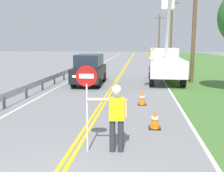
{
  "coord_description": "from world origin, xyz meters",
  "views": [
    {
      "loc": [
        1.76,
        -3.64,
        2.91
      ],
      "look_at": [
        0.67,
        6.45,
        1.2
      ],
      "focal_mm": 41.55,
      "sensor_mm": 36.0,
      "label": 1
    }
  ],
  "objects_px": {
    "traffic_cone_lead": "(155,119)",
    "utility_pole_mid": "(171,30)",
    "oncoming_suv_nearest": "(89,69)",
    "utility_bucket_truck": "(165,62)",
    "utility_pole_near": "(194,23)",
    "flagger_worker": "(116,114)",
    "utility_pole_far": "(159,35)",
    "traffic_cone_mid": "(142,98)",
    "stop_sign_paddle": "(87,89)"
  },
  "relations": [
    {
      "from": "oncoming_suv_nearest",
      "to": "traffic_cone_mid",
      "type": "height_order",
      "value": "oncoming_suv_nearest"
    },
    {
      "from": "utility_pole_mid",
      "to": "traffic_cone_lead",
      "type": "height_order",
      "value": "utility_pole_mid"
    },
    {
      "from": "utility_pole_mid",
      "to": "traffic_cone_mid",
      "type": "distance_m",
      "value": 25.93
    },
    {
      "from": "utility_bucket_truck",
      "to": "utility_pole_mid",
      "type": "relative_size",
      "value": 0.78
    },
    {
      "from": "traffic_cone_lead",
      "to": "flagger_worker",
      "type": "bearing_deg",
      "value": -119.45
    },
    {
      "from": "utility_pole_mid",
      "to": "utility_pole_far",
      "type": "distance_m",
      "value": 17.46
    },
    {
      "from": "utility_pole_near",
      "to": "traffic_cone_lead",
      "type": "bearing_deg",
      "value": -106.8
    },
    {
      "from": "utility_pole_near",
      "to": "utility_pole_mid",
      "type": "bearing_deg",
      "value": 88.53
    },
    {
      "from": "utility_pole_mid",
      "to": "traffic_cone_mid",
      "type": "relative_size",
      "value": 12.59
    },
    {
      "from": "stop_sign_paddle",
      "to": "oncoming_suv_nearest",
      "type": "distance_m",
      "value": 11.43
    },
    {
      "from": "traffic_cone_lead",
      "to": "traffic_cone_mid",
      "type": "xyz_separation_m",
      "value": [
        -0.41,
        3.42,
        0.0
      ]
    },
    {
      "from": "utility_pole_near",
      "to": "utility_pole_far",
      "type": "relative_size",
      "value": 0.98
    },
    {
      "from": "flagger_worker",
      "to": "utility_bucket_truck",
      "type": "distance_m",
      "value": 13.51
    },
    {
      "from": "utility_pole_mid",
      "to": "traffic_cone_lead",
      "type": "xyz_separation_m",
      "value": [
        -3.7,
        -28.67,
        -4.26
      ]
    },
    {
      "from": "utility_bucket_truck",
      "to": "traffic_cone_lead",
      "type": "bearing_deg",
      "value": -96.87
    },
    {
      "from": "utility_bucket_truck",
      "to": "oncoming_suv_nearest",
      "type": "height_order",
      "value": "utility_bucket_truck"
    },
    {
      "from": "traffic_cone_lead",
      "to": "utility_pole_mid",
      "type": "bearing_deg",
      "value": 82.66
    },
    {
      "from": "utility_pole_near",
      "to": "utility_pole_far",
      "type": "xyz_separation_m",
      "value": [
        0.04,
        35.42,
        0.1
      ]
    },
    {
      "from": "flagger_worker",
      "to": "utility_pole_near",
      "type": "relative_size",
      "value": 0.22
    },
    {
      "from": "utility_bucket_truck",
      "to": "utility_pole_far",
      "type": "bearing_deg",
      "value": 86.86
    },
    {
      "from": "flagger_worker",
      "to": "utility_pole_mid",
      "type": "xyz_separation_m",
      "value": [
        4.83,
        30.69,
        3.55
      ]
    },
    {
      "from": "utility_pole_mid",
      "to": "stop_sign_paddle",
      "type": "bearing_deg",
      "value": -100.32
    },
    {
      "from": "utility_pole_near",
      "to": "utility_pole_mid",
      "type": "distance_m",
      "value": 17.97
    },
    {
      "from": "flagger_worker",
      "to": "utility_bucket_truck",
      "type": "relative_size",
      "value": 0.27
    },
    {
      "from": "stop_sign_paddle",
      "to": "traffic_cone_lead",
      "type": "distance_m",
      "value": 3.14
    },
    {
      "from": "traffic_cone_lead",
      "to": "traffic_cone_mid",
      "type": "bearing_deg",
      "value": 96.8
    },
    {
      "from": "utility_pole_near",
      "to": "utility_pole_far",
      "type": "distance_m",
      "value": 35.42
    },
    {
      "from": "utility_bucket_truck",
      "to": "utility_pole_far",
      "type": "relative_size",
      "value": 0.82
    },
    {
      "from": "oncoming_suv_nearest",
      "to": "utility_pole_mid",
      "type": "xyz_separation_m",
      "value": [
        7.73,
        19.55,
        3.53
      ]
    },
    {
      "from": "stop_sign_paddle",
      "to": "oncoming_suv_nearest",
      "type": "bearing_deg",
      "value": 100.77
    },
    {
      "from": "traffic_cone_lead",
      "to": "stop_sign_paddle",
      "type": "bearing_deg",
      "value": -132.47
    },
    {
      "from": "stop_sign_paddle",
      "to": "oncoming_suv_nearest",
      "type": "relative_size",
      "value": 0.5
    },
    {
      "from": "flagger_worker",
      "to": "traffic_cone_lead",
      "type": "xyz_separation_m",
      "value": [
        1.14,
        2.02,
        -0.71
      ]
    },
    {
      "from": "stop_sign_paddle",
      "to": "traffic_cone_mid",
      "type": "bearing_deg",
      "value": 74.79
    },
    {
      "from": "stop_sign_paddle",
      "to": "utility_bucket_truck",
      "type": "relative_size",
      "value": 0.34
    },
    {
      "from": "stop_sign_paddle",
      "to": "utility_pole_near",
      "type": "distance_m",
      "value": 14.03
    },
    {
      "from": "utility_bucket_truck",
      "to": "oncoming_suv_nearest",
      "type": "bearing_deg",
      "value": -158.46
    },
    {
      "from": "utility_pole_mid",
      "to": "traffic_cone_mid",
      "type": "bearing_deg",
      "value": -99.23
    },
    {
      "from": "stop_sign_paddle",
      "to": "utility_pole_far",
      "type": "bearing_deg",
      "value": 83.87
    },
    {
      "from": "oncoming_suv_nearest",
      "to": "utility_bucket_truck",
      "type": "bearing_deg",
      "value": 21.54
    },
    {
      "from": "utility_bucket_truck",
      "to": "utility_pole_near",
      "type": "xyz_separation_m",
      "value": [
        1.88,
        -0.54,
        2.86
      ]
    },
    {
      "from": "oncoming_suv_nearest",
      "to": "utility_pole_mid",
      "type": "relative_size",
      "value": 0.53
    },
    {
      "from": "flagger_worker",
      "to": "stop_sign_paddle",
      "type": "xyz_separation_m",
      "value": [
        -0.77,
        -0.06,
        0.66
      ]
    },
    {
      "from": "utility_bucket_truck",
      "to": "utility_pole_mid",
      "type": "xyz_separation_m",
      "value": [
        2.34,
        17.42,
        3.16
      ]
    },
    {
      "from": "flagger_worker",
      "to": "stop_sign_paddle",
      "type": "relative_size",
      "value": 0.78
    },
    {
      "from": "oncoming_suv_nearest",
      "to": "traffic_cone_lead",
      "type": "height_order",
      "value": "oncoming_suv_nearest"
    },
    {
      "from": "traffic_cone_lead",
      "to": "utility_bucket_truck",
      "type": "bearing_deg",
      "value": 83.13
    },
    {
      "from": "flagger_worker",
      "to": "traffic_cone_mid",
      "type": "relative_size",
      "value": 2.61
    },
    {
      "from": "stop_sign_paddle",
      "to": "utility_pole_near",
      "type": "bearing_deg",
      "value": 68.12
    },
    {
      "from": "utility_bucket_truck",
      "to": "flagger_worker",
      "type": "bearing_deg",
      "value": -100.64
    }
  ]
}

